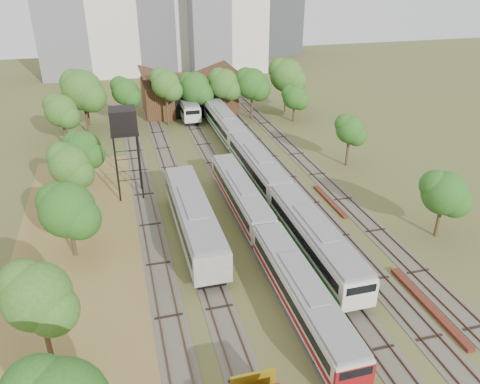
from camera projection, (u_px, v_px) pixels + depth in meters
name	position (u px, v px, depth m)	size (l,w,h in m)	color
ground	(329.00, 316.00, 36.13)	(240.00, 240.00, 0.00)	#475123
dry_grass_patch	(89.00, 292.00, 38.77)	(14.00, 60.00, 0.04)	brown
tracks	(237.00, 183.00, 57.56)	(24.60, 80.00, 0.19)	#4C473D
railcar_red_set	(266.00, 236.00, 43.28)	(2.69, 34.58, 3.31)	black
railcar_green_set	(258.00, 166.00, 57.56)	(2.97, 52.08, 3.68)	black
railcar_rear	(185.00, 104.00, 83.18)	(2.79, 16.08, 3.44)	black
old_grey_coach	(194.00, 218.00, 45.39)	(3.27, 18.00, 4.05)	black
water_tower	(123.00, 123.00, 50.97)	(3.00, 3.00, 10.40)	black
rail_pile_near	(428.00, 306.00, 36.98)	(0.66, 9.91, 0.33)	#5E261A
rail_pile_far	(330.00, 201.00, 53.12)	(0.50, 7.96, 0.26)	#5E261A
maintenance_shed	(188.00, 94.00, 84.70)	(16.45, 11.55, 7.58)	#362213
tree_band_left	(69.00, 173.00, 47.28)	(8.04, 67.41, 8.49)	#382616
tree_band_far	(194.00, 85.00, 77.07)	(40.22, 8.87, 9.98)	#382616
tree_band_right	(354.00, 135.00, 60.06)	(4.37, 42.60, 6.88)	#382616
tower_far_right	(277.00, 2.00, 133.01)	(12.00, 12.00, 28.00)	#393C40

